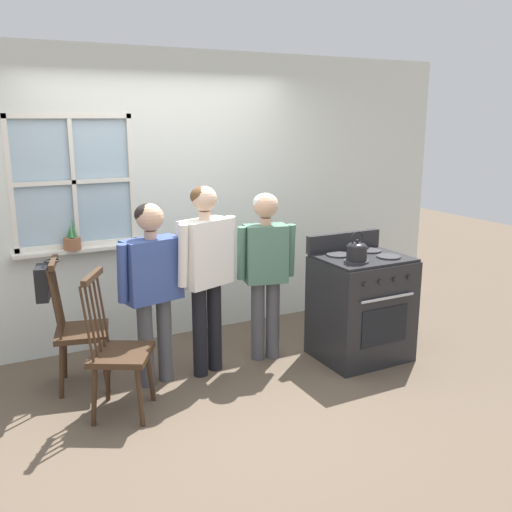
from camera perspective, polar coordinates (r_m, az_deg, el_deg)
The scene contains 11 objects.
ground_plane at distance 4.58m, azimuth -3.07°, elevation -13.55°, with size 16.00×16.00×0.00m, color brown.
wall_back at distance 5.44m, azimuth -9.04°, elevation 5.55°, with size 6.40×0.16×2.70m.
chair_by_window at distance 4.72m, azimuth -17.29°, elevation -7.17°, with size 0.49×0.50×1.05m.
chair_near_wall at distance 4.23m, azimuth -13.64°, elevation -9.42°, with size 0.55×0.56×1.05m.
person_elderly_left at distance 4.49m, azimuth -10.32°, elevation -1.94°, with size 0.61×0.30×1.46m.
person_teen_center at distance 4.61m, azimuth -5.04°, elevation -0.64°, with size 0.58×0.34×1.57m.
person_adult_right at distance 4.89m, azimuth 0.96°, elevation -0.47°, with size 0.52×0.28×1.48m.
stove at distance 5.13m, azimuth 10.43°, elevation -4.95°, with size 0.76×0.68×1.08m.
kettle at distance 4.78m, azimuth 10.05°, elevation 0.55°, with size 0.21×0.17×0.25m.
potted_plant at distance 5.19m, azimuth -17.90°, elevation 1.45°, with size 0.15×0.15×0.28m.
handbag at distance 4.61m, azimuth -20.54°, elevation -2.46°, with size 0.22×0.23×0.31m.
Camera 1 is at (-1.67, -3.71, 2.09)m, focal length 40.00 mm.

